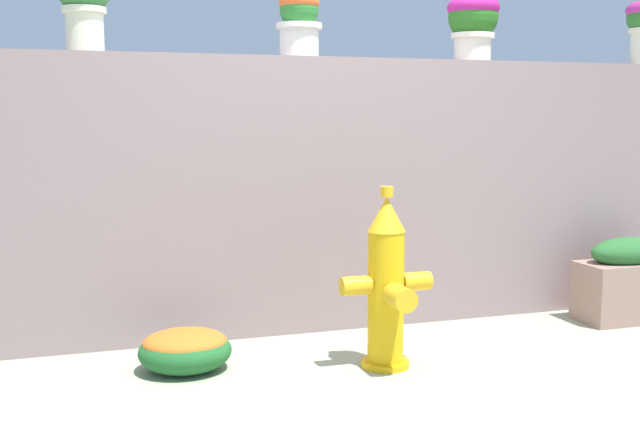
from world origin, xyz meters
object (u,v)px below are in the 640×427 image
object	(u,v)px
potted_plant_2	(299,20)
planter_box	(628,281)
flower_bush_left	(185,349)
potted_plant_3	(473,20)
fire_hydrant	(387,286)

from	to	relation	value
potted_plant_2	planter_box	xyz separation A→B (m)	(1.88, -0.56, -1.52)
flower_bush_left	planter_box	distance (m)	2.67
potted_plant_3	flower_bush_left	xyz separation A→B (m)	(-1.88, -0.66, -1.69)
potted_plant_2	flower_bush_left	size ratio (longest dim) A/B	0.86
potted_plant_2	flower_bush_left	distance (m)	1.95
potted_plant_2	planter_box	bearing A→B (deg)	-16.60
potted_plant_3	planter_box	world-z (taller)	potted_plant_3
flower_bush_left	planter_box	world-z (taller)	planter_box
potted_plant_3	flower_bush_left	world-z (taller)	potted_plant_3
flower_bush_left	planter_box	xyz separation A→B (m)	(2.66, 0.12, 0.13)
potted_plant_2	potted_plant_3	xyz separation A→B (m)	(1.10, -0.02, 0.04)
fire_hydrant	flower_bush_left	world-z (taller)	fire_hydrant
potted_plant_3	flower_bush_left	size ratio (longest dim) A/B	0.95
potted_plant_3	flower_bush_left	bearing A→B (deg)	-160.67
potted_plant_2	fire_hydrant	distance (m)	1.65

